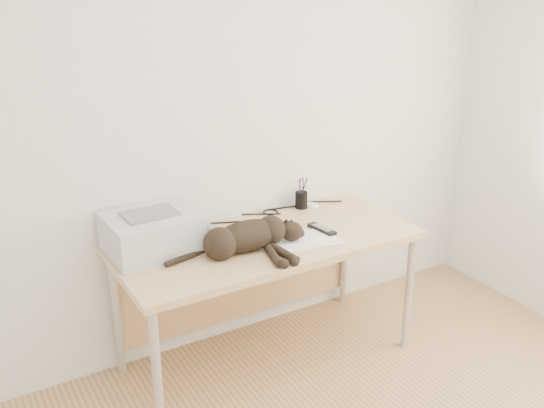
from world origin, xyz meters
TOP-DOWN VIEW (x-y plane):
  - wall_back at (0.00, 1.75)m, footprint 3.50×0.00m
  - desk at (0.00, 1.48)m, footprint 1.60×0.70m
  - printer at (-0.57, 1.56)m, footprint 0.45×0.38m
  - papers at (0.17, 1.28)m, footprint 0.39×0.32m
  - cat at (-0.18, 1.31)m, footprint 0.74×0.35m
  - mug at (-0.33, 1.65)m, footprint 0.12×0.12m
  - pen_cup at (0.40, 1.68)m, footprint 0.07×0.07m
  - remote_grey at (-0.21, 1.64)m, footprint 0.08×0.19m
  - remote_black at (0.30, 1.33)m, footprint 0.07×0.19m
  - mouse at (0.46, 1.67)m, footprint 0.10×0.13m
  - cable_tangle at (0.00, 1.70)m, footprint 1.36×0.09m

SIDE VIEW (x-z plane):
  - desk at x=0.00m, z-range 0.24..0.98m
  - papers at x=0.17m, z-range 0.74..0.75m
  - cable_tangle at x=0.00m, z-range 0.74..0.75m
  - remote_black at x=0.30m, z-range 0.74..0.76m
  - remote_grey at x=-0.21m, z-range 0.74..0.76m
  - mouse at x=0.46m, z-range 0.74..0.78m
  - mug at x=-0.33m, z-range 0.74..0.83m
  - pen_cup at x=0.40m, z-range 0.70..0.88m
  - cat at x=-0.18m, z-range 0.73..0.90m
  - printer at x=-0.57m, z-range 0.74..0.94m
  - wall_back at x=0.00m, z-range -0.45..3.05m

